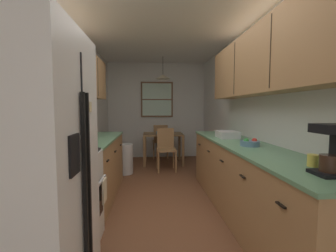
# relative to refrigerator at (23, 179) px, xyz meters

# --- Properties ---
(ground_plane) EXTENTS (12.00, 12.00, 0.00)m
(ground_plane) POSITION_rel_refrigerator_xyz_m (0.94, 2.18, -0.91)
(ground_plane) COLOR brown
(wall_left) EXTENTS (0.10, 9.00, 2.55)m
(wall_left) POSITION_rel_refrigerator_xyz_m (-0.41, 2.18, 0.37)
(wall_left) COLOR silver
(wall_left) RESTS_ON ground
(wall_right) EXTENTS (0.10, 9.00, 2.55)m
(wall_right) POSITION_rel_refrigerator_xyz_m (2.29, 2.18, 0.37)
(wall_right) COLOR silver
(wall_right) RESTS_ON ground
(wall_back) EXTENTS (4.40, 0.10, 2.55)m
(wall_back) POSITION_rel_refrigerator_xyz_m (0.94, 4.83, 0.37)
(wall_back) COLOR silver
(wall_back) RESTS_ON ground
(ceiling_slab) EXTENTS (4.40, 9.00, 0.08)m
(ceiling_slab) POSITION_rel_refrigerator_xyz_m (0.94, 2.18, 1.68)
(ceiling_slab) COLOR white
(refrigerator) EXTENTS (0.75, 0.79, 1.81)m
(refrigerator) POSITION_rel_refrigerator_xyz_m (0.00, 0.00, 0.00)
(refrigerator) COLOR white
(refrigerator) RESTS_ON ground
(stove_range) EXTENTS (0.66, 0.63, 1.10)m
(stove_range) POSITION_rel_refrigerator_xyz_m (-0.06, 0.73, -0.44)
(stove_range) COLOR white
(stove_range) RESTS_ON ground
(microwave_over_range) EXTENTS (0.39, 0.56, 0.35)m
(microwave_over_range) POSITION_rel_refrigerator_xyz_m (-0.17, 0.73, 0.74)
(microwave_over_range) COLOR silver
(counter_left) EXTENTS (0.64, 1.83, 0.90)m
(counter_left) POSITION_rel_refrigerator_xyz_m (-0.06, 1.96, -0.46)
(counter_left) COLOR #A87A4C
(counter_left) RESTS_ON ground
(upper_cabinets_left) EXTENTS (0.33, 1.91, 0.64)m
(upper_cabinets_left) POSITION_rel_refrigerator_xyz_m (-0.20, 1.91, 0.91)
(upper_cabinets_left) COLOR #A87A4C
(counter_right) EXTENTS (0.64, 3.17, 0.90)m
(counter_right) POSITION_rel_refrigerator_xyz_m (1.94, 1.24, -0.46)
(counter_right) COLOR #A87A4C
(counter_right) RESTS_ON ground
(upper_cabinets_right) EXTENTS (0.33, 2.85, 0.76)m
(upper_cabinets_right) POSITION_rel_refrigerator_xyz_m (2.08, 1.19, 0.97)
(upper_cabinets_right) COLOR #A87A4C
(dining_table) EXTENTS (0.94, 0.73, 0.73)m
(dining_table) POSITION_rel_refrigerator_xyz_m (1.07, 4.02, -0.30)
(dining_table) COLOR brown
(dining_table) RESTS_ON ground
(dining_chair_near) EXTENTS (0.42, 0.42, 0.90)m
(dining_chair_near) POSITION_rel_refrigerator_xyz_m (1.10, 3.45, -0.41)
(dining_chair_near) COLOR #A87A4C
(dining_chair_near) RESTS_ON ground
(dining_chair_far) EXTENTS (0.41, 0.41, 0.90)m
(dining_chair_far) POSITION_rel_refrigerator_xyz_m (1.03, 4.60, -0.41)
(dining_chair_far) COLOR #A87A4C
(dining_chair_far) RESTS_ON ground
(pendant_light) EXTENTS (0.34, 0.34, 0.52)m
(pendant_light) POSITION_rel_refrigerator_xyz_m (1.07, 4.02, 1.17)
(pendant_light) COLOR black
(back_window) EXTENTS (0.86, 0.05, 0.94)m
(back_window) POSITION_rel_refrigerator_xyz_m (0.94, 4.76, 0.66)
(back_window) COLOR brown
(trash_bin) EXTENTS (0.34, 0.34, 0.61)m
(trash_bin) POSITION_rel_refrigerator_xyz_m (0.24, 3.22, -0.60)
(trash_bin) COLOR silver
(trash_bin) RESTS_ON ground
(storage_canister) EXTENTS (0.10, 0.10, 0.21)m
(storage_canister) POSITION_rel_refrigerator_xyz_m (-0.06, 1.20, 0.10)
(storage_canister) COLOR #D84C19
(storage_canister) RESTS_ON counter_left
(dish_towel) EXTENTS (0.02, 0.16, 0.24)m
(dish_towel) POSITION_rel_refrigerator_xyz_m (0.30, 0.89, -0.41)
(dish_towel) COLOR beige
(mug_by_coffeemaker) EXTENTS (0.12, 0.08, 0.09)m
(mug_by_coffeemaker) POSITION_rel_refrigerator_xyz_m (1.99, 0.18, 0.04)
(mug_by_coffeemaker) COLOR #E5CC4C
(mug_by_coffeemaker) RESTS_ON counter_right
(fruit_bowl) EXTENTS (0.22, 0.22, 0.09)m
(fruit_bowl) POSITION_rel_refrigerator_xyz_m (1.92, 1.12, 0.03)
(fruit_bowl) COLOR #597F9E
(fruit_bowl) RESTS_ON counter_right
(dish_rack) EXTENTS (0.28, 0.34, 0.10)m
(dish_rack) POSITION_rel_refrigerator_xyz_m (1.91, 1.86, 0.04)
(dish_rack) COLOR silver
(dish_rack) RESTS_ON counter_right
(table_serving_bowl) EXTENTS (0.21, 0.21, 0.06)m
(table_serving_bowl) POSITION_rel_refrigerator_xyz_m (1.01, 3.93, -0.15)
(table_serving_bowl) COLOR #4C7299
(table_serving_bowl) RESTS_ON dining_table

